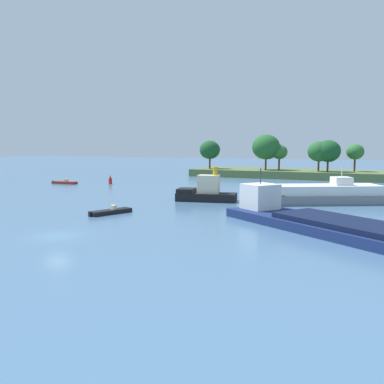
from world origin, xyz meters
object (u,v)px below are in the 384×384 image
(tugboat, at_px, (205,192))
(channel_buoy_green, at_px, (374,190))
(white_riverboat, at_px, (323,195))
(cargo_barge, at_px, (380,234))
(fishing_skiff, at_px, (65,182))
(small_motorboat, at_px, (111,212))
(channel_buoy_red, at_px, (110,180))

(tugboat, height_order, channel_buoy_green, tugboat)
(white_riverboat, distance_m, channel_buoy_green, 14.97)
(channel_buoy_green, bearing_deg, cargo_barge, -89.32)
(tugboat, bearing_deg, fishing_skiff, 161.14)
(small_motorboat, height_order, channel_buoy_green, channel_buoy_green)
(tugboat, relative_size, channel_buoy_red, 4.74)
(tugboat, bearing_deg, channel_buoy_red, 150.22)
(small_motorboat, bearing_deg, channel_buoy_green, 48.93)
(fishing_skiff, relative_size, tugboat, 0.64)
(white_riverboat, bearing_deg, cargo_barge, -72.95)
(fishing_skiff, relative_size, channel_buoy_green, 3.02)
(tugboat, height_order, channel_buoy_red, tugboat)
(channel_buoy_red, bearing_deg, tugboat, -29.78)
(cargo_barge, bearing_deg, white_riverboat, 107.05)
(cargo_barge, bearing_deg, channel_buoy_red, 146.04)
(small_motorboat, height_order, cargo_barge, cargo_barge)
(tugboat, distance_m, channel_buoy_red, 31.35)
(small_motorboat, distance_m, channel_buoy_red, 36.97)
(white_riverboat, bearing_deg, fishing_skiff, 171.16)
(small_motorboat, bearing_deg, cargo_barge, -6.47)
(cargo_barge, relative_size, fishing_skiff, 5.82)
(cargo_barge, bearing_deg, small_motorboat, 173.53)
(cargo_barge, xyz_separation_m, fishing_skiff, (-59.09, 30.49, -0.52))
(white_riverboat, height_order, channel_buoy_red, white_riverboat)
(tugboat, xyz_separation_m, channel_buoy_red, (-27.21, 15.57, -0.45))
(small_motorboat, height_order, channel_buoy_red, channel_buoy_red)
(cargo_barge, relative_size, channel_buoy_green, 17.60)
(small_motorboat, xyz_separation_m, white_riverboat, (21.99, 19.10, 0.93))
(white_riverboat, bearing_deg, channel_buoy_green, 64.54)
(fishing_skiff, bearing_deg, channel_buoy_red, 18.93)
(tugboat, bearing_deg, small_motorboat, -112.49)
(fishing_skiff, bearing_deg, cargo_barge, -27.29)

